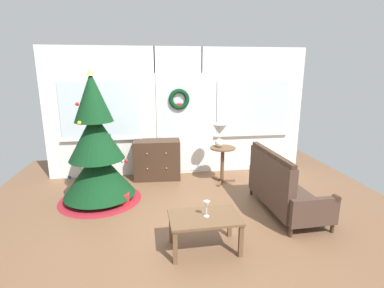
% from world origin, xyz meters
% --- Properties ---
extents(ground_plane, '(6.76, 6.76, 0.00)m').
position_xyz_m(ground_plane, '(0.00, 0.00, 0.00)').
color(ground_plane, brown).
extents(back_wall_with_door, '(5.20, 0.19, 2.55)m').
position_xyz_m(back_wall_with_door, '(0.00, 2.08, 1.28)').
color(back_wall_with_door, white).
rests_on(back_wall_with_door, ground).
extents(christmas_tree, '(1.35, 1.35, 2.15)m').
position_xyz_m(christmas_tree, '(-1.45, 0.92, 0.78)').
color(christmas_tree, '#4C331E').
rests_on(christmas_tree, ground).
extents(dresser_cabinet, '(0.92, 0.47, 0.78)m').
position_xyz_m(dresser_cabinet, '(-0.47, 1.79, 0.39)').
color(dresser_cabinet, '#3D281C').
rests_on(dresser_cabinet, ground).
extents(settee_sofa, '(0.77, 1.51, 0.96)m').
position_xyz_m(settee_sofa, '(1.34, 0.09, 0.38)').
color(settee_sofa, '#3D281C').
rests_on(settee_sofa, ground).
extents(side_table, '(0.50, 0.48, 0.69)m').
position_xyz_m(side_table, '(0.76, 1.41, 0.49)').
color(side_table, brown).
rests_on(side_table, ground).
extents(table_lamp, '(0.28, 0.28, 0.44)m').
position_xyz_m(table_lamp, '(0.70, 1.45, 0.98)').
color(table_lamp, silver).
rests_on(table_lamp, side_table).
extents(coffee_table, '(0.85, 0.54, 0.43)m').
position_xyz_m(coffee_table, '(0.02, -0.70, 0.37)').
color(coffee_table, brown).
rests_on(coffee_table, ground).
extents(wine_glass, '(0.08, 0.08, 0.20)m').
position_xyz_m(wine_glass, '(0.04, -0.70, 0.57)').
color(wine_glass, silver).
rests_on(wine_glass, coffee_table).
extents(gift_box, '(0.18, 0.16, 0.18)m').
position_xyz_m(gift_box, '(-1.04, 0.68, 0.09)').
color(gift_box, red).
rests_on(gift_box, ground).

